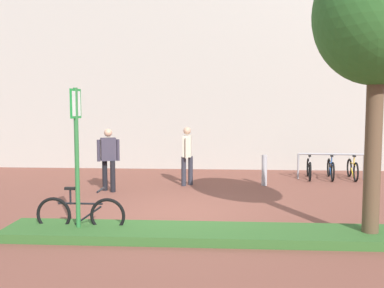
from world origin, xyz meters
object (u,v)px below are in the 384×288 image
(bike_at_sign, at_px, (81,214))
(person_suited_dark, at_px, (108,156))
(person_casual_tan, at_px, (187,152))
(bollard_steel, at_px, (264,170))
(parking_sign_post, at_px, (76,141))
(tree_sidewalk, at_px, (378,17))
(bike_rack_cluster, at_px, (331,168))

(bike_at_sign, relative_size, person_suited_dark, 0.98)
(person_suited_dark, bearing_deg, person_casual_tan, 25.97)
(bollard_steel, bearing_deg, parking_sign_post, -126.62)
(tree_sidewalk, distance_m, bike_rack_cluster, 7.35)
(bollard_steel, height_order, person_suited_dark, person_suited_dark)
(tree_sidewalk, relative_size, parking_sign_post, 1.90)
(tree_sidewalk, distance_m, bike_at_sign, 6.24)
(parking_sign_post, relative_size, person_suited_dark, 1.55)
(parking_sign_post, distance_m, person_casual_tan, 5.35)
(bollard_steel, bearing_deg, person_casual_tan, -176.70)
(parking_sign_post, relative_size, bike_rack_cluster, 1.26)
(person_suited_dark, height_order, person_casual_tan, same)
(tree_sidewalk, relative_size, bike_rack_cluster, 2.40)
(bike_rack_cluster, distance_m, person_casual_tan, 4.74)
(person_suited_dark, bearing_deg, tree_sidewalk, -35.39)
(bike_rack_cluster, bearing_deg, bollard_steel, -150.60)
(bike_at_sign, distance_m, person_casual_tan, 5.17)
(parking_sign_post, distance_m, bike_at_sign, 1.39)
(bollard_steel, distance_m, person_casual_tan, 2.33)
(bike_rack_cluster, bearing_deg, person_suited_dark, -159.95)
(bike_at_sign, bearing_deg, tree_sidewalk, -1.69)
(parking_sign_post, height_order, person_casual_tan, parking_sign_post)
(tree_sidewalk, bearing_deg, bike_rack_cluster, 81.89)
(tree_sidewalk, xyz_separation_m, bike_rack_cluster, (0.91, 6.41, -3.48))
(person_suited_dark, bearing_deg, parking_sign_post, -83.15)
(bike_at_sign, xyz_separation_m, person_casual_tan, (1.60, 4.87, 0.63))
(bike_at_sign, distance_m, person_suited_dark, 3.94)
(bike_rack_cluster, relative_size, person_suited_dark, 1.23)
(bollard_steel, bearing_deg, bike_at_sign, -127.70)
(bollard_steel, distance_m, person_suited_dark, 4.52)
(bike_at_sign, bearing_deg, bike_rack_cluster, 45.76)
(person_suited_dark, bearing_deg, bollard_steel, 14.74)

